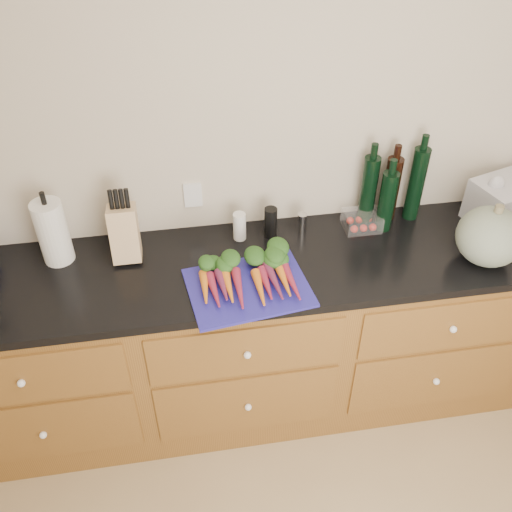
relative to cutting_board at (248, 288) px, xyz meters
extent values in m
cube|color=beige|center=(0.42, 0.48, 0.35)|extent=(4.10, 0.05, 2.60)
cube|color=brown|center=(0.42, 0.16, -0.50)|extent=(3.60, 0.60, 0.90)
cube|color=brown|center=(-0.93, -0.15, -0.23)|extent=(0.82, 0.01, 0.28)
sphere|color=white|center=(-0.93, -0.16, -0.23)|extent=(0.03, 0.03, 0.03)
cube|color=brown|center=(-0.93, -0.15, -0.59)|extent=(0.82, 0.01, 0.38)
sphere|color=white|center=(-0.93, -0.16, -0.59)|extent=(0.03, 0.03, 0.03)
cube|color=brown|center=(-0.03, -0.15, -0.23)|extent=(0.82, 0.01, 0.28)
sphere|color=white|center=(-0.03, -0.16, -0.23)|extent=(0.03, 0.03, 0.03)
cube|color=brown|center=(-0.03, -0.15, -0.59)|extent=(0.82, 0.01, 0.38)
sphere|color=white|center=(-0.03, -0.16, -0.59)|extent=(0.03, 0.03, 0.03)
cube|color=brown|center=(0.87, -0.15, -0.23)|extent=(0.82, 0.01, 0.28)
sphere|color=white|center=(0.87, -0.16, -0.23)|extent=(0.03, 0.03, 0.03)
cube|color=brown|center=(0.87, -0.15, -0.59)|extent=(0.82, 0.01, 0.38)
sphere|color=white|center=(0.87, -0.16, -0.59)|extent=(0.03, 0.03, 0.03)
cube|color=black|center=(0.42, 0.16, -0.03)|extent=(3.64, 0.62, 0.04)
cube|color=navy|center=(0.00, 0.00, 0.00)|extent=(0.53, 0.43, 0.01)
cone|color=orange|center=(-0.17, -0.02, 0.03)|extent=(0.04, 0.20, 0.04)
cone|color=maroon|center=(-0.14, -0.02, 0.03)|extent=(0.04, 0.20, 0.04)
cone|color=maroon|center=(-0.11, -0.02, 0.03)|extent=(0.04, 0.20, 0.04)
cone|color=orange|center=(-0.08, -0.02, 0.03)|extent=(0.04, 0.20, 0.04)
cone|color=maroon|center=(-0.05, -0.02, 0.03)|extent=(0.04, 0.20, 0.04)
ellipsoid|color=#214216|center=(-0.11, 0.13, 0.04)|extent=(0.20, 0.12, 0.06)
cone|color=orange|center=(0.05, -0.02, 0.03)|extent=(0.04, 0.20, 0.04)
cone|color=maroon|center=(0.08, -0.02, 0.03)|extent=(0.04, 0.20, 0.04)
cone|color=maroon|center=(0.11, -0.02, 0.03)|extent=(0.04, 0.20, 0.04)
cone|color=orange|center=(0.14, -0.02, 0.03)|extent=(0.04, 0.20, 0.04)
cone|color=maroon|center=(0.17, -0.02, 0.03)|extent=(0.04, 0.20, 0.04)
ellipsoid|color=#214216|center=(0.11, 0.13, 0.04)|extent=(0.20, 0.12, 0.06)
ellipsoid|color=#606E5C|center=(1.03, 0.02, 0.12)|extent=(0.28, 0.28, 0.25)
cylinder|color=white|center=(-0.78, 0.32, 0.14)|extent=(0.13, 0.13, 0.29)
cube|color=tan|center=(-0.49, 0.30, 0.11)|extent=(0.12, 0.12, 0.24)
cylinder|color=silver|center=(0.01, 0.34, 0.06)|extent=(0.06, 0.06, 0.13)
cylinder|color=black|center=(0.15, 0.34, 0.07)|extent=(0.06, 0.06, 0.15)
cylinder|color=silver|center=(0.30, 0.34, 0.04)|extent=(0.04, 0.04, 0.10)
cube|color=white|center=(0.58, 0.33, 0.03)|extent=(0.17, 0.13, 0.08)
cylinder|color=black|center=(0.61, 0.38, 0.16)|extent=(0.07, 0.07, 0.34)
cylinder|color=black|center=(0.72, 0.39, 0.15)|extent=(0.07, 0.07, 0.32)
cylinder|color=black|center=(0.84, 0.38, 0.17)|extent=(0.07, 0.07, 0.36)
cylinder|color=black|center=(0.68, 0.31, 0.14)|extent=(0.07, 0.07, 0.29)
camera|label=1|loc=(-0.24, -1.69, 1.59)|focal=40.00mm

